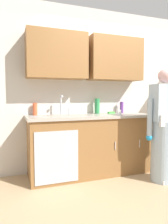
# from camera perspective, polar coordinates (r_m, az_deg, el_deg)

# --- Properties ---
(ground_plane) EXTENTS (9.00, 9.00, 0.00)m
(ground_plane) POSITION_cam_1_polar(r_m,az_deg,el_deg) (3.16, 16.49, -18.82)
(ground_plane) COLOR tan
(kitchen_wall_with_uppers) EXTENTS (4.80, 0.44, 2.70)m
(kitchen_wall_with_uppers) POSITION_cam_1_polar(r_m,az_deg,el_deg) (3.70, 6.03, 8.07)
(kitchen_wall_with_uppers) COLOR beige
(kitchen_wall_with_uppers) RESTS_ON ground
(counter_cabinet) EXTENTS (1.90, 0.62, 0.90)m
(counter_cabinet) POSITION_cam_1_polar(r_m,az_deg,el_deg) (3.35, 1.61, -9.18)
(counter_cabinet) COLOR brown
(counter_cabinet) RESTS_ON ground
(countertop) EXTENTS (1.96, 0.66, 0.04)m
(countertop) POSITION_cam_1_polar(r_m,az_deg,el_deg) (3.27, 1.67, -1.14)
(countertop) COLOR #A8A093
(countertop) RESTS_ON counter_cabinet
(sink) EXTENTS (0.50, 0.36, 0.35)m
(sink) POSITION_cam_1_polar(r_m,az_deg,el_deg) (3.16, -5.04, -1.25)
(sink) COLOR #B7BABF
(sink) RESTS_ON counter_cabinet
(person_at_sink) EXTENTS (0.55, 0.34, 1.62)m
(person_at_sink) POSITION_cam_1_polar(r_m,az_deg,el_deg) (3.22, 20.94, -5.61)
(person_at_sink) COLOR white
(person_at_sink) RESTS_ON ground
(bottle_cleaner_spray) EXTENTS (0.06, 0.06, 0.19)m
(bottle_cleaner_spray) POSITION_cam_1_polar(r_m,az_deg,el_deg) (3.75, 10.27, 1.28)
(bottle_cleaner_spray) COLOR #66388C
(bottle_cleaner_spray) RESTS_ON countertop
(bottle_water_short) EXTENTS (0.08, 0.08, 0.25)m
(bottle_water_short) POSITION_cam_1_polar(r_m,az_deg,el_deg) (3.52, 3.61, 1.63)
(bottle_water_short) COLOR #2D8C4C
(bottle_water_short) RESTS_ON countertop
(bottle_water_tall) EXTENTS (0.07, 0.07, 0.19)m
(bottle_water_tall) POSITION_cam_1_polar(r_m,az_deg,el_deg) (3.29, -13.25, 0.79)
(bottle_water_tall) COLOR #E05933
(bottle_water_tall) RESTS_ON countertop
(cup_by_sink) EXTENTS (0.08, 0.08, 0.08)m
(cup_by_sink) POSITION_cam_1_polar(r_m,az_deg,el_deg) (3.26, 9.46, -0.14)
(cup_by_sink) COLOR white
(cup_by_sink) RESTS_ON countertop
(knife_on_counter) EXTENTS (0.23, 0.12, 0.01)m
(knife_on_counter) POSITION_cam_1_polar(r_m,az_deg,el_deg) (3.03, -12.17, -1.23)
(knife_on_counter) COLOR silver
(knife_on_counter) RESTS_ON countertop
(sponge) EXTENTS (0.11, 0.07, 0.03)m
(sponge) POSITION_cam_1_polar(r_m,az_deg,el_deg) (3.57, 7.47, -0.15)
(sponge) COLOR #4CBF4C
(sponge) RESTS_ON countertop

